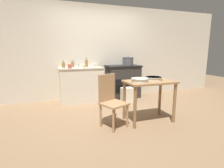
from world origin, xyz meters
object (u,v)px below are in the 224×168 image
(bottle_center_left, at_px, (87,63))
(cup_center_right, at_px, (84,66))
(stock_pot, at_px, (128,61))
(bottle_mid_left, at_px, (63,65))
(cup_right, at_px, (70,66))
(chair, at_px, (111,99))
(bottle_far_left, at_px, (73,64))
(mixing_bowl_small, at_px, (140,80))
(mixing_bowl_large, at_px, (154,78))
(cup_mid_right, at_px, (93,66))
(cup_center, at_px, (97,65))
(stove, at_px, (123,81))
(bottle_left, at_px, (77,63))
(flour_sack, at_px, (127,95))
(work_table, at_px, (149,89))

(bottle_center_left, relative_size, cup_center_right, 3.05)
(stock_pot, xyz_separation_m, bottle_mid_left, (-1.73, 0.07, -0.06))
(cup_right, bearing_deg, bottle_mid_left, 120.09)
(chair, bearing_deg, bottle_far_left, 79.41)
(mixing_bowl_small, xyz_separation_m, cup_center_right, (-0.70, 1.62, 0.13))
(chair, xyz_separation_m, mixing_bowl_small, (0.51, -0.08, 0.33))
(mixing_bowl_large, distance_m, bottle_center_left, 2.01)
(cup_mid_right, xyz_separation_m, cup_right, (-0.59, -0.04, 0.00))
(cup_center, bearing_deg, bottle_far_left, 160.49)
(bottle_center_left, bearing_deg, mixing_bowl_large, -62.24)
(stove, xyz_separation_m, stock_pot, (0.11, -0.07, 0.57))
(chair, xyz_separation_m, mixing_bowl_large, (0.87, 0.04, 0.33))
(bottle_mid_left, bearing_deg, bottle_left, 29.87)
(mixing_bowl_small, height_order, cup_mid_right, cup_mid_right)
(bottle_far_left, bearing_deg, flour_sack, -26.70)
(cup_center_right, distance_m, cup_mid_right, 0.24)
(bottle_far_left, distance_m, cup_mid_right, 0.58)
(cup_mid_right, bearing_deg, cup_center, 41.98)
(work_table, height_order, cup_right, cup_right)
(stock_pot, relative_size, mixing_bowl_small, 1.01)
(stove, distance_m, mixing_bowl_small, 1.91)
(cup_center, bearing_deg, cup_mid_right, -138.02)
(stock_pot, bearing_deg, bottle_far_left, 171.41)
(work_table, distance_m, stock_pot, 1.76)
(stock_pot, relative_size, bottle_center_left, 1.27)
(stove, height_order, chair, chair)
(cup_center_right, bearing_deg, bottle_mid_left, 157.60)
(bottle_far_left, distance_m, cup_center_right, 0.42)
(cup_center, bearing_deg, stock_pot, -0.68)
(chair, bearing_deg, cup_center, 60.57)
(cup_center, bearing_deg, stove, 4.69)
(cup_mid_right, distance_m, cup_right, 0.59)
(work_table, height_order, mixing_bowl_large, mixing_bowl_large)
(bottle_left, xyz_separation_m, bottle_mid_left, (-0.36, -0.20, -0.02))
(mixing_bowl_small, height_order, cup_right, cup_right)
(bottle_left, relative_size, bottle_mid_left, 1.35)
(work_table, relative_size, flour_sack, 2.35)
(bottle_far_left, relative_size, cup_mid_right, 1.89)
(flour_sack, relative_size, bottle_center_left, 1.58)
(cup_center, xyz_separation_m, cup_mid_right, (-0.13, -0.12, -0.00))
(chair, distance_m, bottle_far_left, 2.00)
(cup_center, bearing_deg, flour_sack, -32.43)
(stove, height_order, bottle_left, bottle_left)
(flour_sack, xyz_separation_m, mixing_bowl_small, (-0.36, -1.33, 0.62))
(mixing_bowl_large, bearing_deg, cup_center, 112.64)
(mixing_bowl_small, distance_m, cup_center_right, 1.77)
(work_table, relative_size, bottle_center_left, 3.71)
(bottle_far_left, height_order, cup_mid_right, bottle_far_left)
(work_table, height_order, chair, chair)
(bottle_left, distance_m, bottle_mid_left, 0.41)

